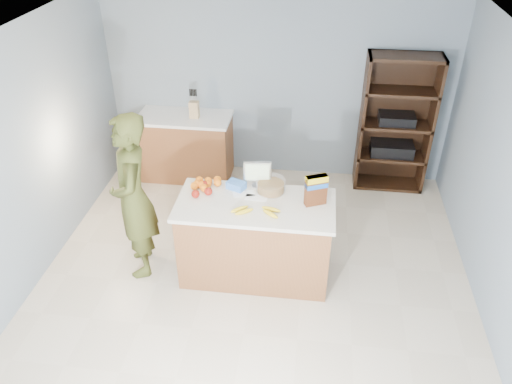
# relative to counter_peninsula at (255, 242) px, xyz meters

# --- Properties ---
(floor) EXTENTS (4.50, 5.00, 0.02)m
(floor) POSITION_rel_counter_peninsula_xyz_m (0.00, -0.30, -0.42)
(floor) COLOR beige
(floor) RESTS_ON ground
(walls) EXTENTS (4.52, 5.02, 2.51)m
(walls) POSITION_rel_counter_peninsula_xyz_m (0.00, -0.30, 1.24)
(walls) COLOR gray
(walls) RESTS_ON ground
(counter_peninsula) EXTENTS (1.56, 0.76, 0.90)m
(counter_peninsula) POSITION_rel_counter_peninsula_xyz_m (0.00, 0.00, 0.00)
(counter_peninsula) COLOR brown
(counter_peninsula) RESTS_ON ground
(back_cabinet) EXTENTS (1.24, 0.62, 0.90)m
(back_cabinet) POSITION_rel_counter_peninsula_xyz_m (-1.20, 1.90, 0.04)
(back_cabinet) COLOR brown
(back_cabinet) RESTS_ON ground
(shelving_unit) EXTENTS (0.90, 0.40, 1.80)m
(shelving_unit) POSITION_rel_counter_peninsula_xyz_m (1.55, 2.05, 0.45)
(shelving_unit) COLOR black
(shelving_unit) RESTS_ON ground
(person) EXTENTS (0.63, 0.76, 1.79)m
(person) POSITION_rel_counter_peninsula_xyz_m (-1.22, -0.05, 0.48)
(person) COLOR #41471B
(person) RESTS_ON ground
(knife_block) EXTENTS (0.12, 0.10, 0.31)m
(knife_block) POSITION_rel_counter_peninsula_xyz_m (-1.05, 1.88, 0.60)
(knife_block) COLOR tan
(knife_block) RESTS_ON back_cabinet
(envelopes) EXTENTS (0.37, 0.20, 0.00)m
(envelopes) POSITION_rel_counter_peninsula_xyz_m (-0.07, 0.12, 0.49)
(envelopes) COLOR white
(envelopes) RESTS_ON counter_peninsula
(bananas) EXTENTS (0.49, 0.20, 0.04)m
(bananas) POSITION_rel_counter_peninsula_xyz_m (0.03, -0.16, 0.51)
(bananas) COLOR yellow
(bananas) RESTS_ON counter_peninsula
(apples) EXTENTS (0.20, 0.27, 0.08)m
(apples) POSITION_rel_counter_peninsula_xyz_m (-0.55, 0.11, 0.53)
(apples) COLOR maroon
(apples) RESTS_ON counter_peninsula
(oranges) EXTENTS (0.30, 0.25, 0.08)m
(oranges) POSITION_rel_counter_peninsula_xyz_m (-0.55, 0.23, 0.53)
(oranges) COLOR orange
(oranges) RESTS_ON counter_peninsula
(blue_carton) EXTENTS (0.21, 0.18, 0.08)m
(blue_carton) POSITION_rel_counter_peninsula_xyz_m (-0.23, 0.24, 0.52)
(blue_carton) COLOR blue
(blue_carton) RESTS_ON counter_peninsula
(salad_bowl) EXTENTS (0.30, 0.30, 0.13)m
(salad_bowl) POSITION_rel_counter_peninsula_xyz_m (0.13, 0.24, 0.54)
(salad_bowl) COLOR #267219
(salad_bowl) RESTS_ON counter_peninsula
(tv) EXTENTS (0.28, 0.12, 0.28)m
(tv) POSITION_rel_counter_peninsula_xyz_m (-0.02, 0.32, 0.64)
(tv) COLOR silver
(tv) RESTS_ON counter_peninsula
(cereal_box) EXTENTS (0.22, 0.16, 0.32)m
(cereal_box) POSITION_rel_counter_peninsula_xyz_m (0.58, 0.07, 0.67)
(cereal_box) COLOR #592B14
(cereal_box) RESTS_ON counter_peninsula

